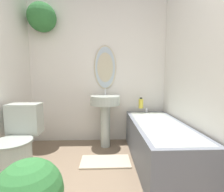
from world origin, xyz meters
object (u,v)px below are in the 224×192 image
Objects in this scene: pedestal_sink at (105,109)px; shampoo_bottle at (141,103)px; bathtub at (159,142)px; toilet at (17,145)px.

pedestal_sink reaches higher than shampoo_bottle.
bathtub is 0.75m from shampoo_bottle.
shampoo_bottle reaches higher than bathtub.
pedestal_sink is (0.97, 0.72, 0.26)m from toilet.
shampoo_bottle is (-0.10, 0.63, 0.40)m from bathtub.
toilet is 4.45× the size of shampoo_bottle.
toilet is at bearing -143.54° from pedestal_sink.
pedestal_sink is 0.59m from shampoo_bottle.
shampoo_bottle is at bearing 9.50° from pedestal_sink.
bathtub is at bearing -38.27° from pedestal_sink.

